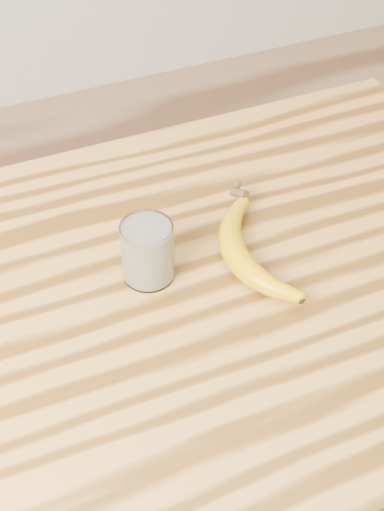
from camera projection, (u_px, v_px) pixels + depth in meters
name	position (u px, v px, depth m)	size (l,w,h in m)	color
room	(170.00, 6.00, 0.74)	(4.04, 4.04, 2.70)	#9C7852
table	(178.00, 347.00, 1.15)	(1.20, 0.80, 0.90)	#AD7933
smoothie_glass	(148.00, 251.00, 1.05)	(0.08, 0.08, 0.10)	white
banana	(235.00, 255.00, 1.09)	(0.12, 0.33, 0.04)	#CD9600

